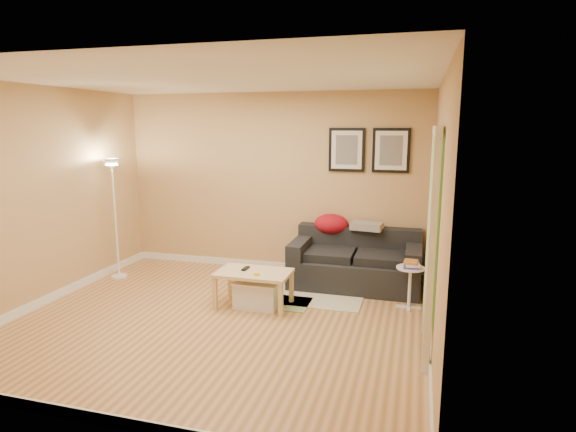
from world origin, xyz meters
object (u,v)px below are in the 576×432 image
(side_table, at_px, (410,288))
(book_stack, at_px, (412,264))
(sofa, at_px, (355,259))
(storage_bin, at_px, (258,293))
(coffee_table, at_px, (254,289))
(floor_lamp, at_px, (116,222))

(side_table, xyz_separation_m, book_stack, (0.01, 0.01, 0.29))
(sofa, distance_m, book_stack, 0.96)
(storage_bin, distance_m, book_stack, 1.85)
(sofa, xyz_separation_m, coffee_table, (-1.06, -1.05, -0.16))
(coffee_table, bearing_deg, sofa, 40.02)
(coffee_table, relative_size, book_stack, 3.73)
(coffee_table, xyz_separation_m, floor_lamp, (-2.23, 0.54, 0.59))
(sofa, height_order, coffee_table, sofa)
(storage_bin, height_order, floor_lamp, floor_lamp)
(floor_lamp, bearing_deg, book_stack, -1.17)
(book_stack, bearing_deg, storage_bin, -161.15)
(coffee_table, xyz_separation_m, book_stack, (1.80, 0.45, 0.32))
(storage_bin, bearing_deg, sofa, 45.78)
(storage_bin, relative_size, side_table, 1.05)
(sofa, relative_size, book_stack, 7.31)
(floor_lamp, bearing_deg, side_table, -1.32)
(coffee_table, bearing_deg, side_table, 9.19)
(storage_bin, xyz_separation_m, floor_lamp, (-2.28, 0.53, 0.64))
(sofa, xyz_separation_m, side_table, (0.72, -0.61, -0.12))
(side_table, bearing_deg, coffee_table, -166.09)
(storage_bin, height_order, book_stack, book_stack)
(book_stack, height_order, floor_lamp, floor_lamp)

